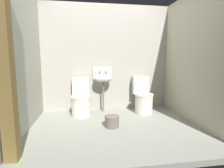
# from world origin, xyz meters

# --- Properties ---
(ground_plane) EXTENTS (3.26, 2.49, 0.08)m
(ground_plane) POSITION_xyz_m (0.00, 0.00, -0.04)
(ground_plane) COLOR gray
(wall_back) EXTENTS (3.26, 0.10, 2.37)m
(wall_back) POSITION_xyz_m (0.00, 1.09, 1.18)
(wall_back) COLOR #A49E93
(wall_back) RESTS_ON ground
(wall_left) EXTENTS (0.10, 2.29, 2.37)m
(wall_left) POSITION_xyz_m (-1.48, 0.10, 1.18)
(wall_left) COLOR #9DA18E
(wall_left) RESTS_ON ground
(wall_right) EXTENTS (0.10, 2.29, 2.37)m
(wall_right) POSITION_xyz_m (1.48, 0.10, 1.18)
(wall_right) COLOR #AAA48D
(wall_right) RESTS_ON ground
(wooden_door_post) EXTENTS (0.14, 0.14, 2.37)m
(wooden_door_post) POSITION_xyz_m (-1.34, -0.89, 1.18)
(wooden_door_post) COLOR brown
(wooden_door_post) RESTS_ON ground
(toilet_left) EXTENTS (0.40, 0.59, 0.78)m
(toilet_left) POSITION_xyz_m (-0.59, 0.69, 0.32)
(toilet_left) COLOR silver
(toilet_left) RESTS_ON ground
(toilet_right) EXTENTS (0.42, 0.60, 0.78)m
(toilet_right) POSITION_xyz_m (0.76, 0.69, 0.32)
(toilet_right) COLOR silver
(toilet_right) RESTS_ON ground
(sink) EXTENTS (0.42, 0.35, 0.99)m
(sink) POSITION_xyz_m (-0.11, 0.88, 0.75)
(sink) COLOR #695F58
(sink) RESTS_ON ground
(bucket) EXTENTS (0.26, 0.26, 0.19)m
(bucket) POSITION_xyz_m (-0.05, -0.08, 0.10)
(bucket) COLOR #695F58
(bucket) RESTS_ON ground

